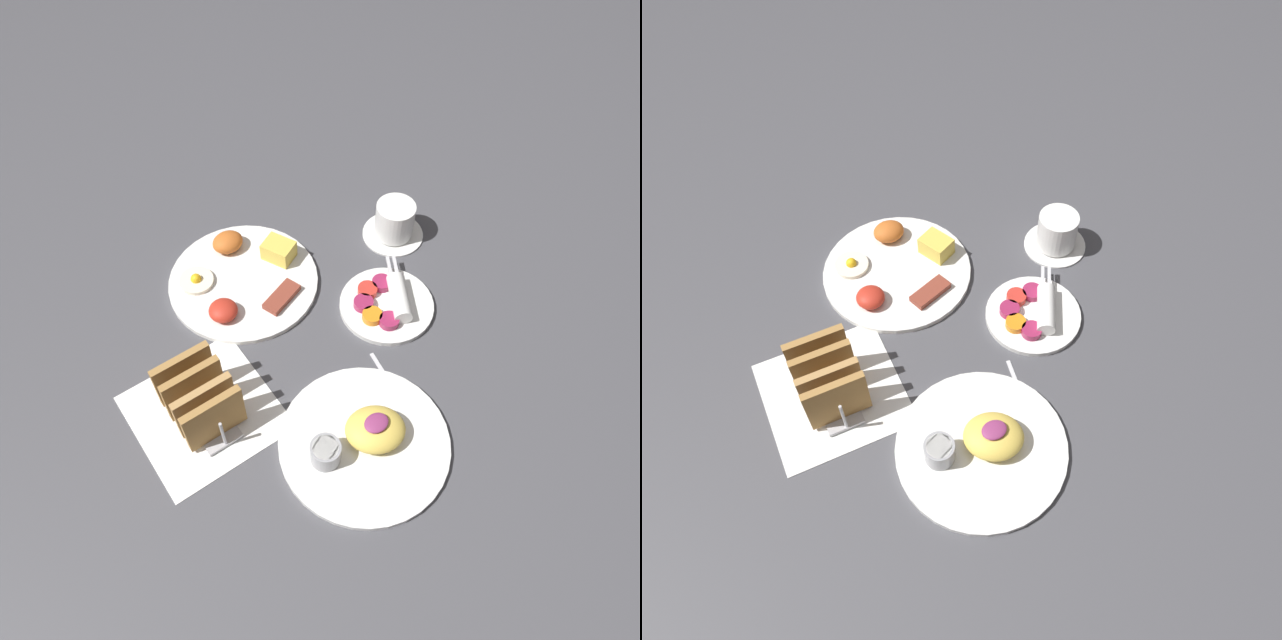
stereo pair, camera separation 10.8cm
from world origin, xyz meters
TOP-DOWN VIEW (x-y plane):
  - ground_plane at (0.00, 0.00)m, footprint 3.00×3.00m
  - napkin_flat at (-0.18, 0.02)m, footprint 0.22×0.22m
  - plate_breakfast at (0.02, 0.22)m, footprint 0.28×0.28m
  - plate_condiments at (0.20, 0.02)m, footprint 0.17×0.17m
  - plate_foreground at (-0.00, -0.17)m, footprint 0.27×0.27m
  - toast_rack at (-0.18, 0.02)m, footprint 0.10×0.15m
  - coffee_cup at (0.32, 0.15)m, footprint 0.12×0.12m
  - teaspoon at (0.10, -0.13)m, footprint 0.04×0.13m

SIDE VIEW (x-z plane):
  - ground_plane at x=0.00m, z-range 0.00..0.00m
  - napkin_flat at x=-0.18m, z-range 0.00..0.00m
  - teaspoon at x=0.10m, z-range 0.00..0.01m
  - plate_breakfast at x=0.02m, z-range -0.01..0.03m
  - plate_condiments at x=0.20m, z-range -0.01..0.03m
  - plate_foreground at x=0.00m, z-range -0.01..0.04m
  - coffee_cup at x=0.32m, z-range 0.00..0.08m
  - toast_rack at x=-0.18m, z-range 0.00..0.10m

